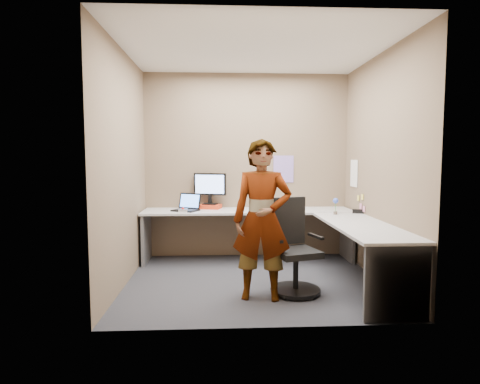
{
  "coord_description": "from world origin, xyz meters",
  "views": [
    {
      "loc": [
        -0.4,
        -4.65,
        1.48
      ],
      "look_at": [
        -0.15,
        0.25,
        1.05
      ],
      "focal_mm": 30.0,
      "sensor_mm": 36.0,
      "label": 1
    }
  ],
  "objects": [
    {
      "name": "stapler",
      "position": [
        1.44,
        0.55,
        0.76
      ],
      "size": [
        0.15,
        0.09,
        0.05
      ],
      "primitive_type": "cube",
      "rotation": [
        0.0,
        0.0,
        -0.37
      ],
      "color": "black",
      "rests_on": "desk"
    },
    {
      "name": "person",
      "position": [
        0.03,
        -0.56,
        0.83
      ],
      "size": [
        0.66,
        0.48,
        1.66
      ],
      "primitive_type": "imported",
      "rotation": [
        0.0,
        0.0,
        -0.15
      ],
      "color": "#999399",
      "rests_on": "ground"
    },
    {
      "name": "wall_back",
      "position": [
        0.0,
        1.3,
        1.35
      ],
      "size": [
        3.0,
        0.0,
        3.0
      ],
      "primitive_type": "plane",
      "rotation": [
        1.57,
        0.0,
        0.0
      ],
      "color": "brown",
      "rests_on": "ground"
    },
    {
      "name": "calendar_purple",
      "position": [
        0.55,
        1.29,
        1.3
      ],
      "size": [
        0.3,
        0.01,
        0.4
      ],
      "primitive_type": "cube",
      "color": "#846BB7",
      "rests_on": "wall_back"
    },
    {
      "name": "ceiling",
      "position": [
        0.0,
        0.0,
        2.7
      ],
      "size": [
        3.0,
        3.0,
        0.0
      ],
      "primitive_type": "plane",
      "rotation": [
        3.14,
        0.0,
        0.0
      ],
      "color": "white",
      "rests_on": "wall_back"
    },
    {
      "name": "calendar_white",
      "position": [
        1.49,
        0.9,
        1.25
      ],
      "size": [
        0.01,
        0.28,
        0.38
      ],
      "primitive_type": "cube",
      "color": "white",
      "rests_on": "wall_right"
    },
    {
      "name": "paper_ream",
      "position": [
        -0.54,
        1.15,
        0.76
      ],
      "size": [
        0.35,
        0.29,
        0.06
      ],
      "primitive_type": "cube",
      "rotation": [
        0.0,
        0.0,
        -0.28
      ],
      "color": "red",
      "rests_on": "desk"
    },
    {
      "name": "flower",
      "position": [
        1.11,
        0.47,
        0.87
      ],
      "size": [
        0.07,
        0.07,
        0.22
      ],
      "color": "brown",
      "rests_on": "desk"
    },
    {
      "name": "sticky_note_a",
      "position": [
        1.49,
        0.55,
        0.95
      ],
      "size": [
        0.01,
        0.07,
        0.07
      ],
      "primitive_type": "cube",
      "color": "#F2E059",
      "rests_on": "wall_right"
    },
    {
      "name": "trackball_mouse",
      "position": [
        -0.9,
        0.78,
        0.76
      ],
      "size": [
        0.12,
        0.08,
        0.07
      ],
      "color": "#B7B7BC",
      "rests_on": "desk"
    },
    {
      "name": "sticky_note_d",
      "position": [
        1.49,
        0.7,
        0.92
      ],
      "size": [
        0.01,
        0.07,
        0.07
      ],
      "primitive_type": "cube",
      "color": "#F2E059",
      "rests_on": "wall_right"
    },
    {
      "name": "ground",
      "position": [
        0.0,
        0.0,
        0.0
      ],
      "size": [
        3.0,
        3.0,
        0.0
      ],
      "primitive_type": "plane",
      "color": "#26262B",
      "rests_on": "ground"
    },
    {
      "name": "origami",
      "position": [
        0.21,
        0.75,
        0.76
      ],
      "size": [
        0.1,
        0.1,
        0.06
      ],
      "primitive_type": "cone",
      "color": "white",
      "rests_on": "desk"
    },
    {
      "name": "wall_left",
      "position": [
        -1.5,
        0.0,
        1.35
      ],
      "size": [
        0.0,
        2.7,
        2.7
      ],
      "primitive_type": "plane",
      "rotation": [
        1.57,
        0.0,
        1.57
      ],
      "color": "brown",
      "rests_on": "ground"
    },
    {
      "name": "sticky_note_b",
      "position": [
        1.49,
        0.6,
        0.82
      ],
      "size": [
        0.01,
        0.07,
        0.07
      ],
      "primitive_type": "cube",
      "color": "pink",
      "rests_on": "wall_right"
    },
    {
      "name": "wall_right",
      "position": [
        1.5,
        0.0,
        1.35
      ],
      "size": [
        0.0,
        2.7,
        2.7
      ],
      "primitive_type": "plane",
      "rotation": [
        1.57,
        0.0,
        -1.57
      ],
      "color": "brown",
      "rests_on": "ground"
    },
    {
      "name": "sticky_note_c",
      "position": [
        1.49,
        0.48,
        0.8
      ],
      "size": [
        0.01,
        0.07,
        0.07
      ],
      "primitive_type": "cube",
      "color": "pink",
      "rests_on": "wall_right"
    },
    {
      "name": "laptop",
      "position": [
        -0.86,
        0.95,
        0.79
      ],
      "size": [
        0.43,
        0.4,
        0.24
      ],
      "rotation": [
        0.0,
        0.0,
        -0.47
      ],
      "color": "black",
      "rests_on": "desk"
    },
    {
      "name": "desk",
      "position": [
        0.44,
        0.39,
        0.59
      ],
      "size": [
        2.98,
        2.58,
        0.73
      ],
      "color": "#B5B5B5",
      "rests_on": "ground"
    },
    {
      "name": "monitor",
      "position": [
        -0.54,
        1.17,
        1.06
      ],
      "size": [
        0.47,
        0.2,
        0.46
      ],
      "rotation": [
        0.0,
        0.0,
        -0.28
      ],
      "color": "black",
      "rests_on": "paper_ream"
    },
    {
      "name": "office_chair",
      "position": [
        0.4,
        -0.39,
        0.42
      ],
      "size": [
        0.58,
        0.56,
        1.01
      ],
      "rotation": [
        0.0,
        0.0,
        0.3
      ],
      "color": "black",
      "rests_on": "ground"
    }
  ]
}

